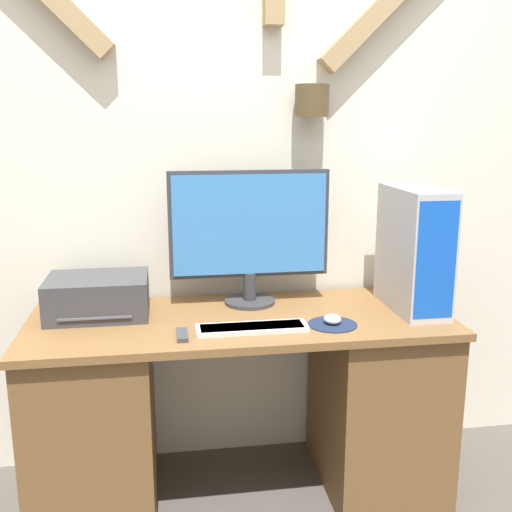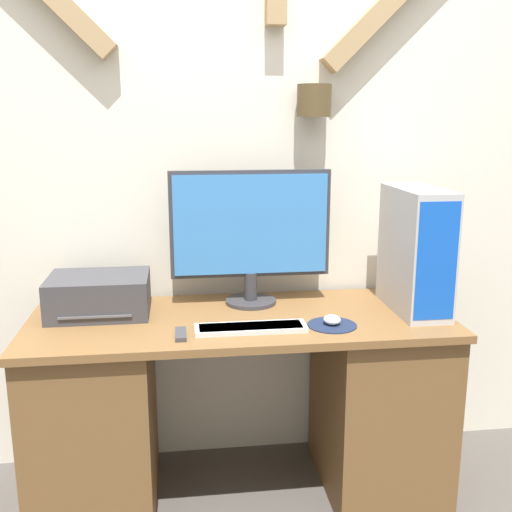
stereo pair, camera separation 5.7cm
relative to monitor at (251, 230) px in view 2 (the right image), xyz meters
name	(u,v)px [view 2 (the right image)]	position (x,y,z in m)	size (l,w,h in m)	color
wall_back	(232,158)	(-0.06, 0.20, 0.28)	(6.40, 0.19, 2.74)	silver
desk	(241,404)	(-0.06, -0.17, -0.69)	(1.64, 0.64, 0.77)	brown
monitor	(251,230)	(0.00, 0.00, 0.00)	(0.66, 0.21, 0.56)	#333338
keyboard	(251,328)	(-0.04, -0.33, -0.30)	(0.41, 0.11, 0.02)	silver
mousepad	(332,325)	(0.27, -0.32, -0.31)	(0.19, 0.19, 0.00)	#19233D
mouse	(332,320)	(0.27, -0.31, -0.29)	(0.06, 0.07, 0.03)	silver
computer_tower	(416,250)	(0.64, -0.17, -0.06)	(0.17, 0.40, 0.49)	#B2B2B7
printer	(99,295)	(-0.61, -0.06, -0.23)	(0.39, 0.30, 0.15)	#38383D
remote_control	(181,334)	(-0.29, -0.36, -0.30)	(0.04, 0.12, 0.02)	#38383D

